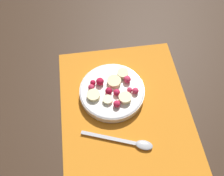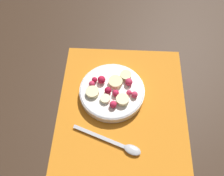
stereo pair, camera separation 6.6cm
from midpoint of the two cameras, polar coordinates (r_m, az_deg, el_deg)
name	(u,v)px [view 2 (the right image)]	position (r m, az deg, el deg)	size (l,w,h in m)	color
ground_plane	(122,120)	(0.65, 5.10, -7.63)	(3.00, 3.00, 0.00)	#382619
placemat	(122,120)	(0.65, 5.12, -7.52)	(0.47, 0.34, 0.01)	orange
fruit_bowl	(112,91)	(0.67, 2.83, -0.93)	(0.18, 0.18, 0.04)	white
spoon	(119,145)	(0.62, 4.81, -13.06)	(0.08, 0.17, 0.01)	#B2B2B7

